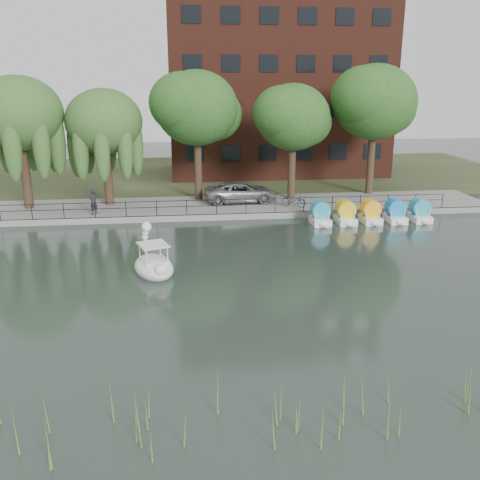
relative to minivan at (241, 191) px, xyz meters
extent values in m
plane|color=#394940|center=(-2.05, -16.59, -1.25)|extent=(120.00, 120.00, 0.00)
cube|color=gray|center=(-2.05, -0.59, -1.05)|extent=(40.00, 6.00, 0.40)
cube|color=gray|center=(-2.05, -3.54, -1.05)|extent=(40.00, 0.25, 0.40)
cube|color=#47512D|center=(-2.05, 13.41, -1.07)|extent=(60.00, 22.00, 0.36)
cylinder|color=black|center=(-2.05, -3.34, 0.10)|extent=(32.00, 0.04, 0.04)
cylinder|color=black|center=(-2.05, -3.34, -0.30)|extent=(32.00, 0.04, 0.04)
cylinder|color=black|center=(-2.05, -3.34, -0.35)|extent=(0.05, 0.05, 1.00)
cube|color=#4C1E16|center=(4.95, 13.41, 8.11)|extent=(20.00, 10.00, 18.00)
cylinder|color=#473323|center=(-15.05, -0.09, 1.25)|extent=(0.60, 0.60, 4.20)
ellipsoid|color=#4C7033|center=(-15.05, -0.09, 5.66)|extent=(5.88, 5.88, 5.00)
cylinder|color=#473323|center=(-9.55, 0.41, 1.05)|extent=(0.60, 0.60, 3.80)
ellipsoid|color=#4C7033|center=(-9.55, 0.41, 5.04)|extent=(5.32, 5.32, 4.52)
cylinder|color=#473323|center=(-3.05, 1.41, 1.40)|extent=(0.60, 0.60, 4.50)
ellipsoid|color=#3B6D29|center=(-3.05, 1.41, 5.85)|extent=(6.00, 6.00, 5.10)
cylinder|color=#473323|center=(3.95, 0.91, 1.18)|extent=(0.60, 0.60, 4.05)
ellipsoid|color=#3B6D29|center=(3.95, 0.91, 5.18)|extent=(5.40, 5.40, 4.59)
cylinder|color=#473323|center=(10.45, 1.91, 1.52)|extent=(0.60, 0.60, 4.72)
ellipsoid|color=#3B6D29|center=(10.45, 1.91, 6.19)|extent=(6.30, 6.30, 5.36)
imported|color=gray|center=(0.00, 0.00, 0.00)|extent=(3.11, 6.22, 1.69)
imported|color=gray|center=(3.53, -1.96, -0.35)|extent=(1.30, 1.81, 1.00)
imported|color=black|center=(-10.24, -2.57, 0.14)|extent=(0.80, 0.86, 1.98)
ellipsoid|color=white|center=(-5.89, -13.48, -0.93)|extent=(2.61, 3.26, 0.63)
cube|color=white|center=(-5.85, -13.58, -0.62)|extent=(1.50, 1.57, 0.31)
cube|color=white|center=(-5.87, -13.53, 0.25)|extent=(1.70, 1.77, 0.06)
ellipsoid|color=white|center=(-5.49, -14.62, -0.67)|extent=(0.79, 0.70, 0.59)
sphere|color=white|center=(-6.20, -12.59, 0.90)|extent=(0.50, 0.50, 0.50)
cone|color=black|center=(-6.31, -12.27, 0.87)|extent=(0.29, 0.33, 0.21)
cylinder|color=yellow|center=(-6.26, -12.41, 0.88)|extent=(0.29, 0.19, 0.27)
cube|color=white|center=(4.57, -5.40, -1.03)|extent=(1.15, 1.70, 0.44)
cylinder|color=#2A98BD|center=(4.57, -5.30, -0.30)|extent=(0.90, 1.20, 0.90)
cube|color=white|center=(6.27, -5.40, -1.03)|extent=(1.15, 1.70, 0.44)
cylinder|color=yellow|center=(6.27, -5.30, -0.30)|extent=(0.90, 1.20, 0.90)
cube|color=white|center=(7.97, -5.40, -1.03)|extent=(1.15, 1.70, 0.44)
cylinder|color=#FDA81B|center=(7.97, -5.30, -0.30)|extent=(0.90, 1.20, 0.90)
cube|color=white|center=(9.67, -5.40, -1.03)|extent=(1.15, 1.70, 0.44)
cylinder|color=#1C7ED5|center=(9.67, -5.30, -0.30)|extent=(0.90, 1.20, 0.90)
cube|color=white|center=(11.37, -5.40, -1.03)|extent=(1.15, 1.70, 0.44)
cylinder|color=teal|center=(11.37, -5.30, -0.30)|extent=(0.90, 1.20, 0.90)
camera|label=1|loc=(-4.58, -38.32, 7.90)|focal=40.00mm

